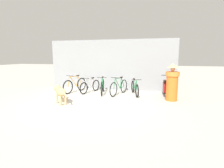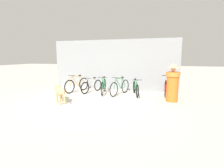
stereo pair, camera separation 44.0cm
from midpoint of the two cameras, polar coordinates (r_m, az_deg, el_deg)
ground_plane at (r=7.16m, az=-6.01°, el=-6.28°), size 60.00×60.00×0.00m
shop_wall_back at (r=10.03m, az=1.48°, el=6.29°), size 7.27×0.20×2.81m
bicycle_0 at (r=9.48m, az=-10.06°, el=-0.28°), size 0.58×1.72×0.92m
bicycle_1 at (r=9.24m, az=-5.29°, el=-0.70°), size 0.58×1.59×0.80m
bicycle_2 at (r=8.87m, az=-1.34°, el=-0.82°), size 0.53×1.71×0.88m
bicycle_3 at (r=8.64m, az=4.05°, el=-1.08°), size 0.59×1.72×0.90m
bicycle_4 at (r=8.62m, az=9.19°, el=-1.44°), size 0.63×1.63×0.82m
motorcycle at (r=8.54m, az=19.18°, el=-1.38°), size 0.58×1.79×1.06m
stray_dog at (r=7.36m, az=-15.04°, el=-2.26°), size 1.04×0.94×0.72m
person_in_robes at (r=7.76m, az=20.74°, el=0.50°), size 0.75×0.75×1.59m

